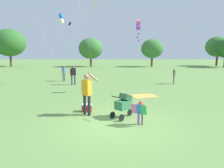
# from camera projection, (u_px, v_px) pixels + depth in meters

# --- Properties ---
(ground_plane) EXTENTS (120.00, 120.00, 0.00)m
(ground_plane) POSITION_uv_depth(u_px,v_px,m) (116.00, 124.00, 7.95)
(ground_plane) COLOR #668E47
(treeline_distant) EXTENTS (41.73, 6.73, 6.50)m
(treeline_distant) POSITION_uv_depth(u_px,v_px,m) (106.00, 46.00, 36.21)
(treeline_distant) COLOR brown
(treeline_distant) RESTS_ON ground
(child_with_butterfly_kite) EXTENTS (0.59, 0.46, 0.95)m
(child_with_butterfly_kite) POSITION_uv_depth(u_px,v_px,m) (140.00, 110.00, 7.81)
(child_with_butterfly_kite) COLOR #4C4C51
(child_with_butterfly_kite) RESTS_ON ground
(person_adult_flyer) EXTENTS (0.72, 0.49, 1.88)m
(person_adult_flyer) POSITION_uv_depth(u_px,v_px,m) (87.00, 90.00, 8.94)
(person_adult_flyer) COLOR #232328
(person_adult_flyer) RESTS_ON ground
(stroller) EXTENTS (0.98, 0.97, 1.03)m
(stroller) POSITION_uv_depth(u_px,v_px,m) (124.00, 103.00, 8.65)
(stroller) COLOR black
(stroller) RESTS_ON ground
(kite_green_novelty) EXTENTS (1.50, 2.35, 5.79)m
(kite_green_novelty) POSITION_uv_depth(u_px,v_px,m) (61.00, 19.00, 17.03)
(kite_green_novelty) COLOR blue
(kite_green_novelty) RESTS_ON ground
(kite_blue_high) EXTENTS (0.28, 1.24, 4.75)m
(kite_blue_high) POSITION_uv_depth(u_px,v_px,m) (138.00, 25.00, 13.39)
(kite_blue_high) COLOR pink
(kite_blue_high) RESTS_ON ground
(person_red_shirt) EXTENTS (0.25, 0.41, 1.32)m
(person_red_shirt) POSITION_uv_depth(u_px,v_px,m) (174.00, 75.00, 17.51)
(person_red_shirt) COLOR #4C4C51
(person_red_shirt) RESTS_ON ground
(person_sitting_far) EXTENTS (0.49, 0.32, 1.60)m
(person_sitting_far) POSITION_uv_depth(u_px,v_px,m) (73.00, 73.00, 17.04)
(person_sitting_far) COLOR #33384C
(person_sitting_far) RESTS_ON ground
(person_couple_left) EXTENTS (0.27, 0.46, 1.48)m
(person_couple_left) POSITION_uv_depth(u_px,v_px,m) (64.00, 72.00, 19.08)
(person_couple_left) COLOR #4C4C51
(person_couple_left) RESTS_ON ground
(picnic_blanket) EXTENTS (1.80, 1.53, 0.02)m
(picnic_blanket) POSITION_uv_depth(u_px,v_px,m) (144.00, 96.00, 12.88)
(picnic_blanket) COLOR gold
(picnic_blanket) RESTS_ON ground
(cooler_box) EXTENTS (0.45, 0.33, 0.35)m
(cooler_box) POSITION_uv_depth(u_px,v_px,m) (87.00, 108.00, 9.59)
(cooler_box) COLOR red
(cooler_box) RESTS_ON ground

